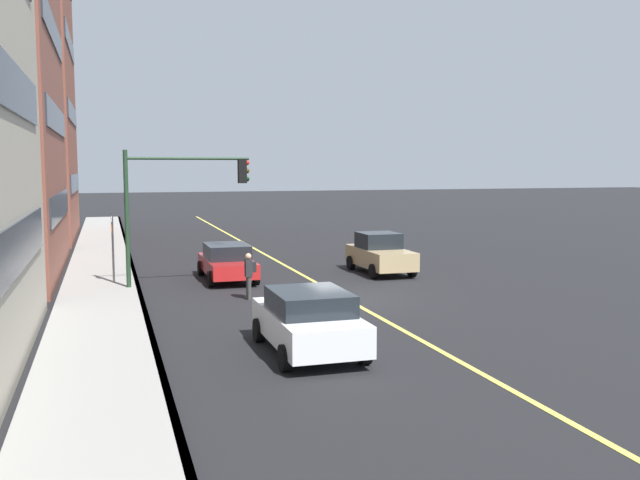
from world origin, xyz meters
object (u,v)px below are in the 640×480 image
at_px(car_tan, 380,254).
at_px(traffic_light_mast, 179,193).
at_px(street_sign_post, 113,243).
at_px(car_white, 309,320).
at_px(car_red, 227,261).
at_px(pedestrian_with_backpack, 249,273).

height_order(car_tan, traffic_light_mast, traffic_light_mast).
height_order(car_tan, street_sign_post, street_sign_post).
xyz_separation_m(car_tan, car_white, (-11.13, 6.35, -0.02)).
relative_size(car_red, car_white, 1.05).
xyz_separation_m(pedestrian_with_backpack, street_sign_post, (3.92, 4.34, 0.72)).
bearing_deg(pedestrian_with_backpack, car_tan, -57.43).
xyz_separation_m(car_white, street_sign_post, (10.98, 4.36, 0.82)).
bearing_deg(car_white, car_tan, -29.72).
height_order(car_tan, car_white, car_tan).
bearing_deg(street_sign_post, car_tan, -89.19).
distance_m(pedestrian_with_backpack, traffic_light_mast, 4.27).
bearing_deg(car_red, car_white, -179.64).
bearing_deg(car_white, street_sign_post, 21.66).
bearing_deg(car_tan, traffic_light_mast, 99.08).
relative_size(car_tan, traffic_light_mast, 0.80).
bearing_deg(car_white, traffic_light_mast, 11.68).
relative_size(car_tan, street_sign_post, 1.47).
relative_size(car_red, street_sign_post, 1.58).
relative_size(traffic_light_mast, street_sign_post, 1.84).
xyz_separation_m(car_tan, street_sign_post, (-0.15, 10.71, 0.80)).
bearing_deg(car_tan, car_white, 150.28).
bearing_deg(traffic_light_mast, car_white, -168.32).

